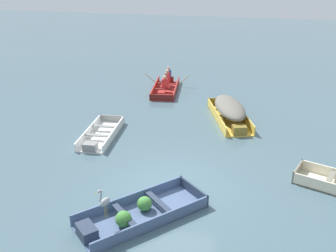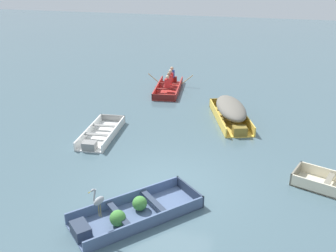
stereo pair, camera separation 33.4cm
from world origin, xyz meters
The scene contains 6 objects.
ground_plane centered at (0.00, 0.00, 0.00)m, with size 80.00×80.00×0.00m, color #47606B.
dinghy_slate_blue_foreground centered at (-0.47, -1.60, 0.14)m, with size 3.12×3.30×0.44m.
skiff_yellow_near_moored centered at (1.07, 5.57, 0.46)m, with size 2.24×3.61×0.82m.
skiff_white_mid_moored centered at (-3.33, 2.61, 0.10)m, with size 1.32×2.87×0.31m.
rowboat_red_with_crew centered at (-2.51, 8.95, 0.22)m, with size 2.36×3.37×0.89m.
heron_on_dinghy centered at (-0.96, -2.31, 0.90)m, with size 0.23×0.45×0.84m.
Camera 1 is at (2.24, -8.86, 5.82)m, focal length 40.00 mm.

